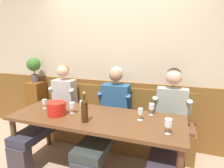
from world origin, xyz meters
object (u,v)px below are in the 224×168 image
Objects in this scene: person_center_right_seat at (108,117)px; person_left_seat at (170,125)px; person_right_seat at (53,109)px; wine_glass_mid_left at (168,123)px; dining_table at (96,123)px; wine_glass_by_bottle at (82,103)px; potted_plant at (34,66)px; wine_glass_left_end at (152,107)px; wine_glass_mid_right at (72,106)px; wine_glass_near_bucket at (140,112)px; wine_glass_center_front at (44,102)px; ice_bucket at (57,109)px; wine_bottle_clear_water at (84,110)px; wall_bench at (113,129)px.

person_left_seat is at bearing -0.98° from person_center_right_seat.
wine_glass_mid_left is (1.75, -0.50, 0.24)m from person_right_seat.
dining_table is 1.66× the size of person_center_right_seat.
wine_glass_mid_left is at bearing -15.40° from wine_glass_by_bottle.
person_right_seat is 1.76m from person_left_seat.
wine_glass_left_end is at bearing -11.18° from potted_plant.
wine_glass_mid_right is (0.55, -0.33, 0.23)m from person_right_seat.
person_right_seat is 8.94× the size of wine_glass_near_bucket.
ice_bucket is at bearing -25.83° from wine_glass_center_front.
person_right_seat reaches higher than wine_glass_center_front.
potted_plant is at bearing 148.54° from wine_bottle_clear_water.
person_right_seat is 0.38m from wine_glass_center_front.
wine_glass_near_bucket is 0.32× the size of potted_plant.
wine_glass_near_bucket is at bearing 23.65° from wine_bottle_clear_water.
wine_glass_center_front is (-1.66, -0.29, 0.21)m from person_left_seat.
person_right_seat reaches higher than wine_glass_by_bottle.
wall_bench reaches higher than wine_glass_mid_left.
potted_plant reaches higher than wall_bench.
person_right_seat reaches higher than ice_bucket.
wine_glass_near_bucket is (1.42, -0.26, 0.23)m from person_right_seat.
potted_plant is (-1.53, 0.03, 0.95)m from wall_bench.
ice_bucket is at bearing -169.69° from wine_glass_near_bucket.
wine_glass_left_end is 0.93× the size of wine_glass_mid_left.
wine_bottle_clear_water is at bearing -156.35° from wine_glass_near_bucket.
ice_bucket is 1.73× the size of wine_glass_by_bottle.
potted_plant is (-2.17, 0.43, 0.37)m from wine_glass_left_end.
wine_glass_mid_left is at bearing -36.74° from wine_glass_near_bucket.
wine_glass_left_end is 0.51m from wine_glass_mid_left.
wine_glass_left_end reaches higher than wine_glass_near_bucket.
person_right_seat reaches higher than wine_glass_mid_right.
person_right_seat is at bearing -179.63° from person_center_right_seat.
wine_glass_near_bucket reaches higher than dining_table.
wine_glass_mid_right is (-0.98, -0.28, -0.01)m from wine_glass_left_end.
wine_glass_near_bucket is 2.20m from potted_plant.
wine_glass_mid_left is 0.35× the size of potted_plant.
wine_glass_mid_right is (-0.38, -0.33, 0.23)m from person_center_right_seat.
wine_glass_center_front is at bearing 177.87° from dining_table.
wine_glass_near_bucket is at bearing 143.26° from wine_glass_mid_left.
wine_glass_left_end is (-0.23, -0.03, 0.23)m from person_left_seat.
wine_glass_mid_left is at bearing -15.94° from person_right_seat.
potted_plant is at bearing 149.20° from wine_glass_mid_right.
potted_plant reaches higher than person_left_seat.
person_center_right_seat is (0.05, -0.35, 0.35)m from wall_bench.
person_left_seat is at bearing 89.30° from wine_glass_mid_left.
wine_glass_mid_right is at bearing -138.53° from person_center_right_seat.
wine_glass_mid_left is (1.36, -0.06, 0.03)m from ice_bucket.
wine_glass_by_bottle is (-1.12, 0.31, -0.01)m from wine_glass_mid_left.
person_center_right_seat reaches higher than wall_bench.
wine_glass_mid_left is 1.67m from wine_glass_center_front.
wine_glass_mid_left is 1.22× the size of wine_glass_center_front.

